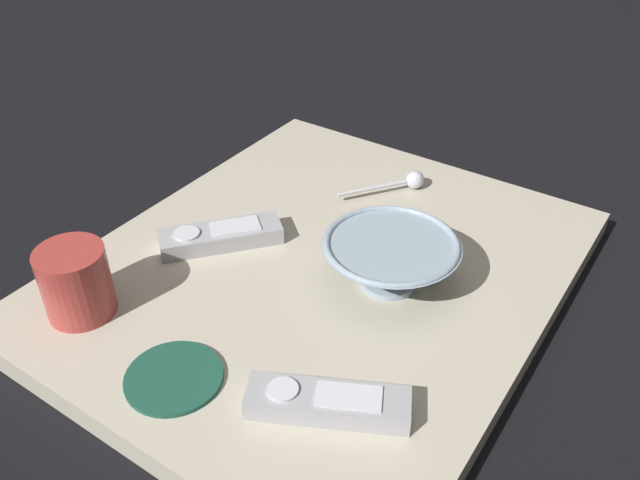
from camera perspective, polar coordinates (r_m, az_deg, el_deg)
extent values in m
plane|color=black|center=(0.87, 0.02, -3.79)|extent=(6.00, 6.00, 0.00)
cube|color=#B7AD99|center=(0.85, 0.02, -2.95)|extent=(0.65, 0.55, 0.03)
cylinder|color=#8C9EAD|center=(0.82, 5.95, -3.46)|extent=(0.07, 0.07, 0.01)
cone|color=#8C9EAD|center=(0.80, 6.08, -1.83)|extent=(0.17, 0.17, 0.05)
torus|color=#8C9EAD|center=(0.78, 6.19, -0.36)|extent=(0.16, 0.16, 0.01)
cylinder|color=#A53833|center=(0.80, -20.31, -3.44)|extent=(0.08, 0.08, 0.09)
cylinder|color=silver|center=(0.98, 4.71, 4.52)|extent=(0.10, 0.07, 0.01)
sphere|color=silver|center=(1.00, 8.18, 5.17)|extent=(0.03, 0.03, 0.03)
cube|color=#9E9EA3|center=(0.67, 0.68, -13.87)|extent=(0.11, 0.16, 0.02)
cylinder|color=silver|center=(0.66, -3.23, -12.74)|extent=(0.03, 0.03, 0.00)
cube|color=silver|center=(0.65, 2.49, -13.32)|extent=(0.06, 0.07, 0.00)
cube|color=#9E9EA3|center=(0.88, -8.52, 0.33)|extent=(0.15, 0.14, 0.02)
cylinder|color=silver|center=(0.87, -11.44, 0.57)|extent=(0.03, 0.03, 0.00)
cube|color=silver|center=(0.88, -7.31, 1.20)|extent=(0.07, 0.07, 0.00)
cylinder|color=#194738|center=(0.72, -12.49, -11.51)|extent=(0.10, 0.10, 0.01)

